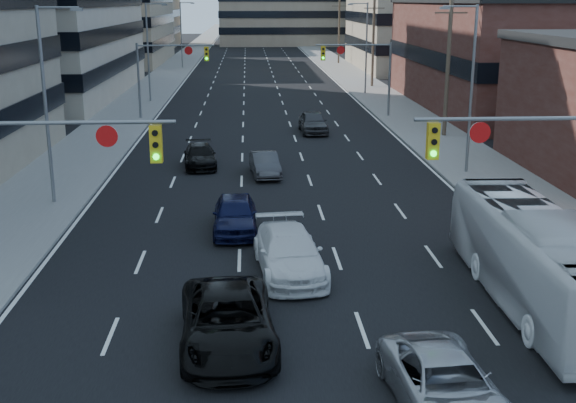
# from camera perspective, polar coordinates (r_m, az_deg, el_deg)

# --- Properties ---
(road_surface) EXTENTS (18.00, 300.00, 0.02)m
(road_surface) POSITION_cam_1_polar(r_m,az_deg,el_deg) (143.23, -2.66, 11.91)
(road_surface) COLOR black
(road_surface) RESTS_ON ground
(sidewalk_left) EXTENTS (5.00, 300.00, 0.15)m
(sidewalk_left) POSITION_cam_1_polar(r_m,az_deg,el_deg) (143.58, -7.36, 11.84)
(sidewalk_left) COLOR slate
(sidewalk_left) RESTS_ON ground
(sidewalk_right) EXTENTS (5.00, 300.00, 0.15)m
(sidewalk_right) POSITION_cam_1_polar(r_m,az_deg,el_deg) (143.80, 2.03, 11.96)
(sidewalk_right) COLOR slate
(sidewalk_right) RESTS_ON ground
(office_left_far) EXTENTS (20.00, 30.00, 16.00)m
(office_left_far) POSITION_cam_1_polar(r_m,az_deg,el_deg) (115.18, -14.98, 14.51)
(office_left_far) COLOR gray
(office_left_far) RESTS_ON ground
(storefront_right_mid) EXTENTS (20.00, 30.00, 9.00)m
(storefront_right_mid) POSITION_cam_1_polar(r_m,az_deg,el_deg) (68.02, 19.11, 10.81)
(storefront_right_mid) COLOR #472119
(storefront_right_mid) RESTS_ON ground
(office_right_far) EXTENTS (22.00, 28.00, 14.00)m
(office_right_far) POSITION_cam_1_polar(r_m,az_deg,el_deg) (104.35, 11.84, 14.08)
(office_right_far) COLOR gray
(office_right_far) RESTS_ON ground
(bg_block_right) EXTENTS (22.00, 22.00, 12.00)m
(bg_block_right) POSITION_cam_1_polar(r_m,az_deg,el_deg) (146.81, 10.29, 14.12)
(bg_block_right) COLOR gray
(bg_block_right) RESTS_ON ground
(signal_near_left) EXTENTS (6.59, 0.33, 6.00)m
(signal_near_left) POSITION_cam_1_polar(r_m,az_deg,el_deg) (22.32, -18.85, 2.16)
(signal_near_left) COLOR slate
(signal_near_left) RESTS_ON ground
(signal_near_right) EXTENTS (6.59, 0.33, 6.00)m
(signal_near_right) POSITION_cam_1_polar(r_m,az_deg,el_deg) (23.23, 19.31, 2.62)
(signal_near_right) COLOR slate
(signal_near_right) RESTS_ON ground
(signal_far_left) EXTENTS (6.09, 0.33, 6.00)m
(signal_far_left) POSITION_cam_1_polar(r_m,az_deg,el_deg) (58.47, -9.50, 10.60)
(signal_far_left) COLOR slate
(signal_far_left) RESTS_ON ground
(signal_far_right) EXTENTS (6.09, 0.33, 6.00)m
(signal_far_right) POSITION_cam_1_polar(r_m,az_deg,el_deg) (58.84, 5.82, 10.76)
(signal_far_right) COLOR slate
(signal_far_right) RESTS_ON ground
(utility_pole_block) EXTENTS (2.20, 0.28, 11.00)m
(utility_pole_block) POSITION_cam_1_polar(r_m,az_deg,el_deg) (50.90, 12.58, 11.39)
(utility_pole_block) COLOR #4C3D2D
(utility_pole_block) RESTS_ON ground
(utility_pole_midblock) EXTENTS (2.20, 0.28, 11.00)m
(utility_pole_midblock) POSITION_cam_1_polar(r_m,az_deg,el_deg) (80.16, 6.77, 13.06)
(utility_pole_midblock) COLOR #4C3D2D
(utility_pole_midblock) RESTS_ON ground
(utility_pole_distant) EXTENTS (2.20, 0.28, 11.00)m
(utility_pole_distant) POSITION_cam_1_polar(r_m,az_deg,el_deg) (109.83, 4.06, 13.79)
(utility_pole_distant) COLOR #4C3D2D
(utility_pole_distant) RESTS_ON ground
(streetlight_left_near) EXTENTS (2.03, 0.22, 9.00)m
(streetlight_left_near) POSITION_cam_1_polar(r_m,az_deg,el_deg) (34.37, -18.41, 7.90)
(streetlight_left_near) COLOR slate
(streetlight_left_near) RESTS_ON ground
(streetlight_left_mid) EXTENTS (2.03, 0.22, 9.00)m
(streetlight_left_mid) POSITION_cam_1_polar(r_m,az_deg,el_deg) (68.64, -10.89, 11.87)
(streetlight_left_mid) COLOR slate
(streetlight_left_mid) RESTS_ON ground
(streetlight_left_far) EXTENTS (2.03, 0.22, 9.00)m
(streetlight_left_far) POSITION_cam_1_polar(r_m,az_deg,el_deg) (103.40, -8.35, 13.15)
(streetlight_left_far) COLOR slate
(streetlight_left_far) RESTS_ON ground
(streetlight_right_near) EXTENTS (2.03, 0.22, 9.00)m
(streetlight_right_near) POSITION_cam_1_polar(r_m,az_deg,el_deg) (39.92, 14.13, 9.19)
(streetlight_right_near) COLOR slate
(streetlight_right_near) RESTS_ON ground
(streetlight_right_far) EXTENTS (2.03, 0.22, 9.00)m
(streetlight_right_far) POSITION_cam_1_polar(r_m,az_deg,el_deg) (73.98, 6.10, 12.31)
(streetlight_right_far) COLOR slate
(streetlight_right_far) RESTS_ON ground
(black_pickup) EXTENTS (2.88, 5.63, 1.52)m
(black_pickup) POSITION_cam_1_polar(r_m,az_deg,el_deg) (20.00, -4.80, -9.39)
(black_pickup) COLOR black
(black_pickup) RESTS_ON ground
(white_van) EXTENTS (2.62, 5.44, 1.53)m
(white_van) POSITION_cam_1_polar(r_m,az_deg,el_deg) (25.06, 0.09, -4.06)
(white_van) COLOR silver
(white_van) RESTS_ON ground
(silver_suv) EXTENTS (2.62, 5.01, 1.35)m
(silver_suv) POSITION_cam_1_polar(r_m,az_deg,el_deg) (17.45, 12.33, -14.02)
(silver_suv) COLOR #A9AAAE
(silver_suv) RESTS_ON ground
(transit_bus) EXTENTS (2.73, 10.91, 3.03)m
(transit_bus) POSITION_cam_1_polar(r_m,az_deg,el_deg) (23.59, 19.07, -4.29)
(transit_bus) COLOR silver
(transit_bus) RESTS_ON ground
(sedan_blue) EXTENTS (1.82, 4.43, 1.50)m
(sedan_blue) POSITION_cam_1_polar(r_m,az_deg,el_deg) (29.60, -4.21, -1.01)
(sedan_blue) COLOR black
(sedan_blue) RESTS_ON ground
(sedan_grey_center) EXTENTS (1.75, 4.01, 1.28)m
(sedan_grey_center) POSITION_cam_1_polar(r_m,az_deg,el_deg) (39.07, -1.84, 2.95)
(sedan_grey_center) COLOR #363638
(sedan_grey_center) RESTS_ON ground
(sedan_black_far) EXTENTS (2.20, 4.52, 1.27)m
(sedan_black_far) POSITION_cam_1_polar(r_m,az_deg,el_deg) (41.53, -6.97, 3.59)
(sedan_black_far) COLOR black
(sedan_black_far) RESTS_ON ground
(sedan_grey_right) EXTENTS (1.98, 4.66, 1.57)m
(sedan_grey_right) POSITION_cam_1_polar(r_m,az_deg,el_deg) (52.06, 1.99, 6.30)
(sedan_grey_right) COLOR #363639
(sedan_grey_right) RESTS_ON ground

